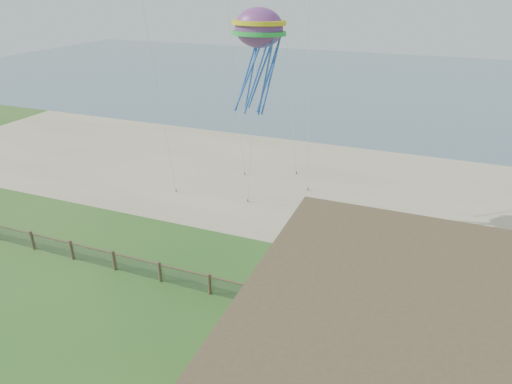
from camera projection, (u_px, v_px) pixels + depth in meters
ground at (144, 378)px, 18.83m from camera, size 160.00×160.00×0.00m
sand_beach at (298, 181)px, 37.40m from camera, size 72.00×20.00×0.02m
ocean at (376, 82)px, 74.56m from camera, size 160.00×68.00×0.02m
chainlink_fence at (210, 285)px, 23.66m from camera, size 36.20×0.20×1.25m
motel_deck at (484, 376)px, 18.61m from camera, size 15.00×2.00×0.50m
picnic_table at (369, 342)px, 20.10m from camera, size 2.10×1.69×0.81m
octopus_kite at (259, 59)px, 26.10m from camera, size 3.34×2.49×6.52m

